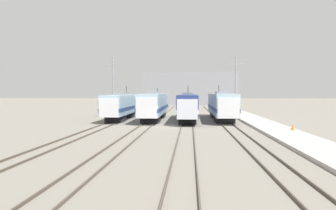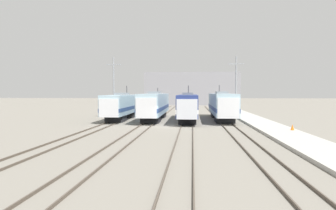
# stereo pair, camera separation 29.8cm
# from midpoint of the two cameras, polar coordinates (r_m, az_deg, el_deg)

# --- Properties ---
(ground_plane) EXTENTS (400.00, 400.00, 0.00)m
(ground_plane) POSITION_cam_midpoint_polar(r_m,az_deg,el_deg) (40.98, -0.06, -3.71)
(ground_plane) COLOR slate
(rail_pair_far_left) EXTENTS (1.50, 120.00, 0.15)m
(rail_pair_far_left) POSITION_cam_midpoint_polar(r_m,az_deg,el_deg) (42.26, -10.59, -3.47)
(rail_pair_far_left) COLOR #4C4238
(rail_pair_far_left) RESTS_ON ground_plane
(rail_pair_center_left) EXTENTS (1.51, 120.00, 0.15)m
(rail_pair_center_left) POSITION_cam_midpoint_polar(r_m,az_deg,el_deg) (41.24, -3.64, -3.57)
(rail_pair_center_left) COLOR #4C4238
(rail_pair_center_left) RESTS_ON ground_plane
(rail_pair_center_right) EXTENTS (1.51, 120.00, 0.15)m
(rail_pair_center_right) POSITION_cam_midpoint_polar(r_m,az_deg,el_deg) (40.86, 3.55, -3.63)
(rail_pair_center_right) COLOR #4C4238
(rail_pair_center_right) RESTS_ON ground_plane
(rail_pair_far_right) EXTENTS (1.50, 120.00, 0.15)m
(rail_pair_far_right) POSITION_cam_midpoint_polar(r_m,az_deg,el_deg) (41.12, 10.76, -3.63)
(rail_pair_far_right) COLOR #4C4238
(rail_pair_far_right) RESTS_ON ground_plane
(locomotive_far_left) EXTENTS (2.89, 16.75, 5.31)m
(locomotive_far_left) POSITION_cam_midpoint_polar(r_m,az_deg,el_deg) (51.18, -7.92, -0.13)
(locomotive_far_left) COLOR #232326
(locomotive_far_left) RESTS_ON ground_plane
(locomotive_center_left) EXTENTS (2.93, 19.27, 4.98)m
(locomotive_center_left) POSITION_cam_midpoint_polar(r_m,az_deg,el_deg) (50.22, -2.20, -0.06)
(locomotive_center_left) COLOR #232326
(locomotive_center_left) RESTS_ON ground_plane
(locomotive_center_right) EXTENTS (2.80, 18.48, 5.33)m
(locomotive_center_right) POSITION_cam_midpoint_polar(r_m,az_deg,el_deg) (48.30, 3.67, -0.24)
(locomotive_center_right) COLOR black
(locomotive_center_right) RESTS_ON ground_plane
(locomotive_far_right) EXTENTS (3.01, 19.95, 5.44)m
(locomotive_far_right) POSITION_cam_midpoint_polar(r_m,az_deg,el_deg) (50.99, 9.50, -0.05)
(locomotive_far_right) COLOR #232326
(locomotive_far_right) RESTS_ON ground_plane
(catenary_tower_left) EXTENTS (2.52, 0.24, 10.02)m
(catenary_tower_left) POSITION_cam_midpoint_polar(r_m,az_deg,el_deg) (54.79, -9.30, 3.39)
(catenary_tower_left) COLOR gray
(catenary_tower_left) RESTS_ON ground_plane
(catenary_tower_right) EXTENTS (2.52, 0.24, 10.02)m
(catenary_tower_right) POSITION_cam_midpoint_polar(r_m,az_deg,el_deg) (53.75, 11.94, 3.39)
(catenary_tower_right) COLOR gray
(catenary_tower_right) RESTS_ON ground_plane
(platform) EXTENTS (4.00, 120.00, 0.28)m
(platform) POSITION_cam_midpoint_polar(r_m,az_deg,el_deg) (41.89, 17.07, -3.49)
(platform) COLOR #A8A59E
(platform) RESTS_ON ground_plane
(traffic_cone) EXTENTS (0.37, 0.37, 0.61)m
(traffic_cone) POSITION_cam_midpoint_polar(r_m,az_deg,el_deg) (36.64, 21.07, -3.64)
(traffic_cone) COLOR orange
(traffic_cone) RESTS_ON platform
(depot_building) EXTENTS (31.64, 9.17, 10.96)m
(depot_building) POSITION_cam_midpoint_polar(r_m,az_deg,el_deg) (111.97, 4.25, 2.84)
(depot_building) COLOR gray
(depot_building) RESTS_ON ground_plane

